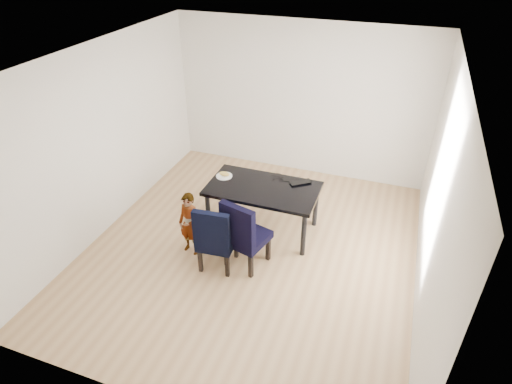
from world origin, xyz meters
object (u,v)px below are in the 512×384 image
(plate, at_px, (224,176))
(laptop, at_px, (299,181))
(chair_right, at_px, (247,232))
(chair_left, at_px, (217,235))
(child, at_px, (190,224))
(dining_table, at_px, (263,209))

(plate, xyz_separation_m, laptop, (1.10, 0.23, 0.01))
(chair_right, bearing_deg, chair_left, -140.86)
(child, bearing_deg, chair_left, -5.14)
(dining_table, relative_size, plate, 6.56)
(plate, height_order, laptop, laptop)
(dining_table, height_order, laptop, laptop)
(chair_left, distance_m, laptop, 1.51)
(chair_left, xyz_separation_m, chair_right, (0.36, 0.16, 0.03))
(dining_table, bearing_deg, chair_right, -86.37)
(dining_table, xyz_separation_m, chair_left, (-0.31, -0.94, 0.12))
(plate, distance_m, laptop, 1.13)
(dining_table, bearing_deg, plate, 171.50)
(chair_right, bearing_deg, laptop, 84.71)
(chair_right, bearing_deg, child, -162.40)
(chair_right, distance_m, laptop, 1.21)
(dining_table, xyz_separation_m, laptop, (0.45, 0.33, 0.39))
(child, bearing_deg, dining_table, 55.78)
(chair_right, xyz_separation_m, plate, (-0.70, 0.88, 0.23))
(chair_left, bearing_deg, chair_right, 19.48)
(chair_left, bearing_deg, child, 160.57)
(plate, bearing_deg, laptop, 11.98)
(laptop, bearing_deg, plate, -24.96)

